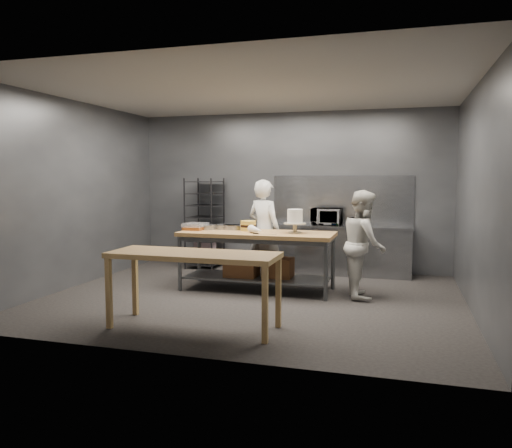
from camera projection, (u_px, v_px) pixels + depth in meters
The scene contains 16 objects.
ground at pixel (252, 297), 7.37m from camera, with size 6.00×6.00×0.00m, color black.
back_wall at pixel (290, 191), 9.61m from camera, with size 6.00×0.04×3.00m, color #4C4F54.
work_table at pixel (257, 254), 7.81m from camera, with size 2.40×0.90×0.92m.
near_counter at pixel (194, 260), 5.83m from camera, with size 2.00×0.70×0.90m.
back_counter at pixel (339, 249), 9.13m from camera, with size 2.60×0.60×0.90m.
splashback_panel at pixel (342, 200), 9.33m from camera, with size 2.60×0.02×0.90m, color slate.
speed_rack at pixel (205, 224), 9.74m from camera, with size 0.63×0.68×1.75m.
chef_behind at pixel (264, 231), 8.41m from camera, with size 0.63×0.41×1.73m, color white.
chef_right at pixel (364, 244), 7.35m from camera, with size 0.77×0.60×1.59m, color beige.
microwave at pixel (327, 217), 9.13m from camera, with size 0.54×0.37×0.30m, color black.
frosted_cake_stand at pixel (295, 218), 7.59m from camera, with size 0.34×0.34×0.37m.
layer_cake at pixel (248, 226), 7.94m from camera, with size 0.25×0.25×0.16m.
cake_pans at pixel (224, 227), 8.16m from camera, with size 0.70×0.38×0.07m.
piping_bag at pixel (256, 230), 7.53m from camera, with size 0.12×0.12×0.38m, color white.
offset_spatula at pixel (261, 234), 7.49m from camera, with size 0.36×0.02×0.02m.
pastry_clamshells at pixel (195, 226), 8.09m from camera, with size 0.34×0.36×0.11m.
Camera 1 is at (2.08, -6.92, 1.79)m, focal length 35.00 mm.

